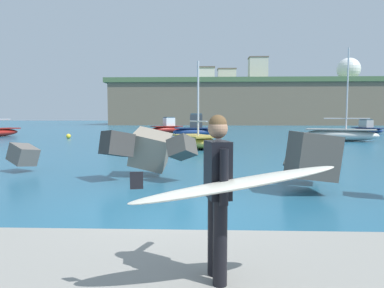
% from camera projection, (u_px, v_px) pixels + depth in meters
% --- Properties ---
extents(ground_plane, '(400.00, 400.00, 0.00)m').
position_uv_depth(ground_plane, '(172.00, 212.00, 7.13)').
color(ground_plane, '#235B7A').
extents(breakwater_jetty, '(31.81, 7.78, 2.25)m').
position_uv_depth(breakwater_jetty, '(50.00, 157.00, 9.15)').
color(breakwater_jetty, gray).
rests_on(breakwater_jetty, ground).
extents(surfer_with_board, '(2.12, 1.34, 1.78)m').
position_uv_depth(surfer_with_board, '(223.00, 187.00, 3.50)').
color(surfer_with_board, black).
rests_on(surfer_with_board, walkway_path).
extents(boat_near_left, '(4.43, 3.76, 2.03)m').
position_uv_depth(boat_near_left, '(167.00, 128.00, 43.67)').
color(boat_near_left, maroon).
rests_on(boat_near_left, ground).
extents(boat_near_centre, '(3.54, 4.53, 5.49)m').
position_uv_depth(boat_near_centre, '(196.00, 141.00, 21.87)').
color(boat_near_centre, '#EAC64C').
rests_on(boat_near_centre, ground).
extents(boat_near_right, '(6.17, 4.12, 7.68)m').
position_uv_depth(boat_near_right, '(340.00, 134.00, 28.60)').
color(boat_near_right, beige).
rests_on(boat_near_right, ground).
extents(boat_mid_left, '(2.39, 5.76, 1.74)m').
position_uv_depth(boat_mid_left, '(367.00, 129.00, 43.19)').
color(boat_mid_left, navy).
rests_on(boat_mid_left, ground).
extents(boat_mid_centre, '(4.34, 1.85, 2.40)m').
position_uv_depth(boat_mid_centre, '(194.00, 129.00, 35.99)').
color(boat_mid_centre, navy).
rests_on(boat_mid_centre, ground).
extents(mooring_buoy_inner, '(0.44, 0.44, 0.44)m').
position_uv_depth(mooring_buoy_inner, '(69.00, 136.00, 31.98)').
color(mooring_buoy_inner, yellow).
rests_on(mooring_buoy_inner, ground).
extents(mooring_buoy_middle, '(0.44, 0.44, 0.44)m').
position_uv_depth(mooring_buoy_middle, '(161.00, 143.00, 23.39)').
color(mooring_buoy_middle, silver).
rests_on(mooring_buoy_middle, ground).
extents(headland_bluff, '(97.06, 44.46, 11.75)m').
position_uv_depth(headland_bluff, '(282.00, 104.00, 104.09)').
color(headland_bluff, '#756651').
rests_on(headland_bluff, ground).
extents(radar_dome, '(7.32, 7.32, 9.33)m').
position_uv_depth(radar_dome, '(348.00, 71.00, 109.78)').
color(radar_dome, silver).
rests_on(radar_dome, headland_bluff).
extents(station_building_west, '(6.19, 5.21, 6.33)m').
position_uv_depth(station_building_west, '(227.00, 78.00, 113.76)').
color(station_building_west, beige).
rests_on(station_building_west, headland_bluff).
extents(station_building_central, '(5.24, 4.23, 6.69)m').
position_uv_depth(station_building_central, '(258.00, 70.00, 93.89)').
color(station_building_central, beige).
rests_on(station_building_central, headland_bluff).
extents(station_building_east, '(5.29, 7.63, 5.22)m').
position_uv_depth(station_building_east, '(206.00, 77.00, 103.93)').
color(station_building_east, silver).
rests_on(station_building_east, headland_bluff).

